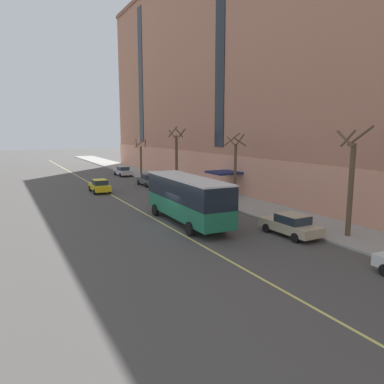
% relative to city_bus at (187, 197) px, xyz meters
% --- Properties ---
extents(ground_plane, '(260.00, 260.00, 0.00)m').
position_rel_city_bus_xyz_m(ground_plane, '(-0.55, -0.13, -2.14)').
color(ground_plane, '#4C4947').
extents(sidewalk, '(5.25, 160.00, 0.15)m').
position_rel_city_bus_xyz_m(sidewalk, '(8.63, 2.87, -2.06)').
color(sidewalk, '#9E9B93').
rests_on(sidewalk, ground).
extents(apartment_facade, '(15.20, 110.00, 31.07)m').
position_rel_city_bus_xyz_m(apartment_facade, '(17.23, -0.13, 13.38)').
color(apartment_facade, '#B2755B').
rests_on(apartment_facade, ground).
extents(city_bus, '(3.07, 10.80, 3.70)m').
position_rel_city_bus_xyz_m(city_bus, '(0.00, 0.00, 0.00)').
color(city_bus, '#1E704C').
rests_on(city_bus, ground).
extents(parked_car_champagne_0, '(2.16, 4.75, 1.56)m').
position_rel_city_bus_xyz_m(parked_car_champagne_0, '(4.71, 12.95, -1.35)').
color(parked_car_champagne_0, '#BCAD89').
rests_on(parked_car_champagne_0, ground).
extents(parked_car_champagne_1, '(2.10, 4.69, 1.56)m').
position_rel_city_bus_xyz_m(parked_car_champagne_1, '(4.88, -6.39, -1.35)').
color(parked_car_champagne_1, '#BCAD89').
rests_on(parked_car_champagne_1, ground).
extents(parked_car_silver_3, '(1.96, 4.56, 1.56)m').
position_rel_city_bus_xyz_m(parked_car_silver_3, '(4.88, 32.97, -1.35)').
color(parked_car_silver_3, '#B7B7BC').
rests_on(parked_car_silver_3, ground).
extents(parked_car_darkgray_4, '(2.10, 4.38, 1.56)m').
position_rel_city_bus_xyz_m(parked_car_darkgray_4, '(4.71, 20.80, -1.35)').
color(parked_car_darkgray_4, '#4C4C51').
rests_on(parked_car_darkgray_4, ground).
extents(parked_car_silver_5, '(2.06, 4.54, 1.56)m').
position_rel_city_bus_xyz_m(parked_car_silver_5, '(4.71, 4.15, -1.35)').
color(parked_car_silver_5, '#B7B7BC').
rests_on(parked_car_silver_5, ground).
extents(taxi_cab, '(2.06, 4.53, 1.56)m').
position_rel_city_bus_xyz_m(taxi_cab, '(-2.43, 18.32, -1.35)').
color(taxi_cab, yellow).
rests_on(taxi_cab, ground).
extents(street_tree_near_corner, '(2.00, 1.74, 7.47)m').
position_rel_city_bus_xyz_m(street_tree_near_corner, '(8.07, -8.50, 1.68)').
color(street_tree_near_corner, brown).
rests_on(street_tree_near_corner, sidewalk).
extents(street_tree_mid_block, '(1.79, 1.84, 6.89)m').
position_rel_city_bus_xyz_m(street_tree_mid_block, '(8.07, 5.35, 1.54)').
color(street_tree_mid_block, brown).
rests_on(street_tree_mid_block, sidewalk).
extents(street_tree_far_uptown, '(1.91, 1.81, 7.68)m').
position_rel_city_bus_xyz_m(street_tree_far_uptown, '(8.07, 19.21, 1.91)').
color(street_tree_far_uptown, brown).
rests_on(street_tree_far_uptown, sidewalk).
extents(street_tree_far_downtown, '(1.90, 1.98, 5.75)m').
position_rel_city_bus_xyz_m(street_tree_far_downtown, '(8.08, 33.12, 0.86)').
color(street_tree_far_downtown, brown).
rests_on(street_tree_far_downtown, sidewalk).
extents(fire_hydrant, '(0.42, 0.24, 0.72)m').
position_rel_city_bus_xyz_m(fire_hydrant, '(6.50, 3.38, -1.64)').
color(fire_hydrant, red).
rests_on(fire_hydrant, sidewalk).
extents(lane_centerline, '(0.16, 140.00, 0.01)m').
position_rel_city_bus_xyz_m(lane_centerline, '(-1.70, 2.87, -2.13)').
color(lane_centerline, '#E0D66B').
rests_on(lane_centerline, ground).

